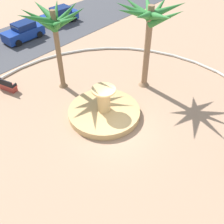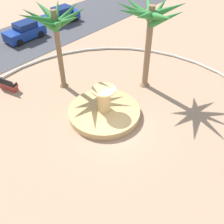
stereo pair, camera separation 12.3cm
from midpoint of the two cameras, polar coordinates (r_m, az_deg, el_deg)
name	(u,v)px [view 2 (the right image)]	position (r m, az deg, el deg)	size (l,w,h in m)	color
ground_plane	(115,128)	(16.50, 0.98, -3.48)	(80.00, 80.00, 0.00)	tan
plaza_curb	(115,127)	(16.43, 0.99, -3.23)	(21.30, 21.30, 0.20)	silver
fountain	(104,111)	(17.22, -1.51, 0.19)	(4.75, 4.75, 2.13)	tan
palm_tree_near_fountain	(150,21)	(17.92, 8.51, 19.20)	(4.63, 4.56, 6.27)	#8E6B4C
palm_tree_by_curb	(55,24)	(18.05, -12.17, 18.35)	(4.27, 4.47, 6.03)	brown
bench_west	(8,85)	(20.96, -21.70, 5.46)	(0.88, 1.67, 1.00)	#B73D33
parked_car_second	(25,31)	(28.06, -18.43, 16.41)	(4.03, 1.98, 1.67)	navy
parked_car_third	(62,16)	(31.07, -10.88, 20.05)	(4.11, 2.13, 1.67)	navy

